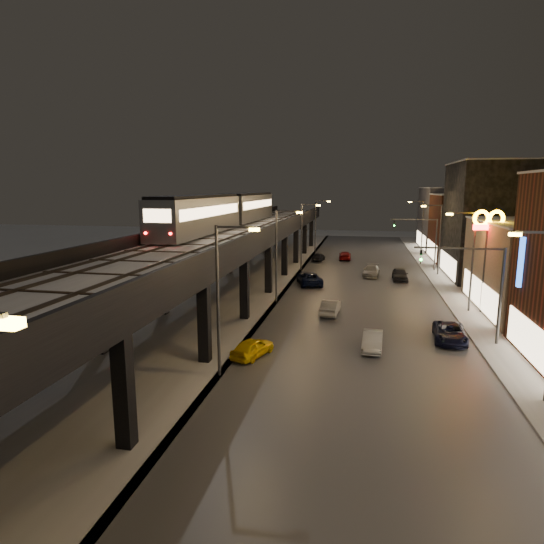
{
  "coord_description": "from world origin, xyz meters",
  "views": [
    {
      "loc": [
        7.4,
        -11.39,
        11.04
      ],
      "look_at": [
        0.98,
        20.58,
        5.0
      ],
      "focal_mm": 30.0,
      "sensor_mm": 36.0,
      "label": 1
    }
  ],
  "objects_px": {
    "car_near_white": "(330,308)",
    "car_onc_dark": "(450,333)",
    "car_far_white": "(318,257)",
    "car_onc_red": "(400,275)",
    "car_taxi": "(252,348)",
    "car_mid_silver": "(309,279)",
    "car_onc_silver": "(372,341)",
    "car_onc_white": "(371,271)",
    "car_mid_dark": "(345,256)",
    "subway_train": "(228,210)"
  },
  "relations": [
    {
      "from": "car_near_white",
      "to": "car_far_white",
      "type": "bearing_deg",
      "value": -78.61
    },
    {
      "from": "car_onc_white",
      "to": "car_mid_dark",
      "type": "bearing_deg",
      "value": 112.24
    },
    {
      "from": "car_mid_dark",
      "to": "subway_train",
      "type": "bearing_deg",
      "value": 52.6
    },
    {
      "from": "car_onc_silver",
      "to": "car_taxi",
      "type": "bearing_deg",
      "value": -155.64
    },
    {
      "from": "car_far_white",
      "to": "car_onc_white",
      "type": "relative_size",
      "value": 0.8
    },
    {
      "from": "car_taxi",
      "to": "car_onc_silver",
      "type": "xyz_separation_m",
      "value": [
        7.8,
        2.99,
        -0.01
      ]
    },
    {
      "from": "car_mid_silver",
      "to": "car_onc_silver",
      "type": "relative_size",
      "value": 1.41
    },
    {
      "from": "car_onc_silver",
      "to": "car_onc_red",
      "type": "bearing_deg",
      "value": 85.13
    },
    {
      "from": "car_taxi",
      "to": "car_near_white",
      "type": "bearing_deg",
      "value": -91.84
    },
    {
      "from": "car_mid_silver",
      "to": "car_onc_white",
      "type": "xyz_separation_m",
      "value": [
        7.1,
        6.57,
        -0.07
      ]
    },
    {
      "from": "car_mid_silver",
      "to": "subway_train",
      "type": "bearing_deg",
      "value": -23.49
    },
    {
      "from": "car_onc_silver",
      "to": "car_onc_dark",
      "type": "distance_m",
      "value": 6.2
    },
    {
      "from": "subway_train",
      "to": "car_mid_dark",
      "type": "relative_size",
      "value": 8.8
    },
    {
      "from": "subway_train",
      "to": "car_onc_white",
      "type": "distance_m",
      "value": 19.54
    },
    {
      "from": "car_near_white",
      "to": "car_onc_red",
      "type": "relative_size",
      "value": 0.92
    },
    {
      "from": "car_mid_dark",
      "to": "car_onc_red",
      "type": "relative_size",
      "value": 1.01
    },
    {
      "from": "car_mid_dark",
      "to": "car_far_white",
      "type": "xyz_separation_m",
      "value": [
        -3.94,
        -1.85,
        -0.0
      ]
    },
    {
      "from": "car_near_white",
      "to": "car_onc_red",
      "type": "height_order",
      "value": "car_onc_red"
    },
    {
      "from": "car_mid_silver",
      "to": "car_far_white",
      "type": "xyz_separation_m",
      "value": [
        -0.67,
        17.71,
        -0.11
      ]
    },
    {
      "from": "subway_train",
      "to": "car_far_white",
      "type": "height_order",
      "value": "subway_train"
    },
    {
      "from": "car_onc_dark",
      "to": "car_onc_white",
      "type": "height_order",
      "value": "car_onc_white"
    },
    {
      "from": "car_far_white",
      "to": "car_onc_red",
      "type": "bearing_deg",
      "value": 137.06
    },
    {
      "from": "car_near_white",
      "to": "car_onc_dark",
      "type": "xyz_separation_m",
      "value": [
        9.03,
        -5.54,
        0.0
      ]
    },
    {
      "from": "car_mid_silver",
      "to": "car_onc_silver",
      "type": "bearing_deg",
      "value": 92.02
    },
    {
      "from": "subway_train",
      "to": "car_near_white",
      "type": "relative_size",
      "value": 9.64
    },
    {
      "from": "subway_train",
      "to": "car_onc_red",
      "type": "xyz_separation_m",
      "value": [
        20.46,
        3.37,
        -7.75
      ]
    },
    {
      "from": "car_mid_silver",
      "to": "car_onc_red",
      "type": "height_order",
      "value": "car_onc_red"
    },
    {
      "from": "car_onc_red",
      "to": "car_mid_silver",
      "type": "bearing_deg",
      "value": -156.43
    },
    {
      "from": "car_near_white",
      "to": "car_mid_dark",
      "type": "bearing_deg",
      "value": -86.12
    },
    {
      "from": "car_near_white",
      "to": "car_onc_red",
      "type": "distance_m",
      "value": 18.23
    },
    {
      "from": "car_near_white",
      "to": "car_onc_dark",
      "type": "height_order",
      "value": "car_onc_dark"
    },
    {
      "from": "car_onc_dark",
      "to": "car_onc_red",
      "type": "xyz_separation_m",
      "value": [
        -1.89,
        22.31,
        0.08
      ]
    },
    {
      "from": "car_near_white",
      "to": "car_mid_dark",
      "type": "distance_m",
      "value": 31.72
    },
    {
      "from": "car_near_white",
      "to": "car_mid_dark",
      "type": "height_order",
      "value": "car_near_white"
    },
    {
      "from": "car_onc_dark",
      "to": "car_taxi",
      "type": "bearing_deg",
      "value": -152.13
    },
    {
      "from": "car_onc_silver",
      "to": "car_onc_white",
      "type": "height_order",
      "value": "car_onc_white"
    },
    {
      "from": "car_near_white",
      "to": "car_far_white",
      "type": "xyz_separation_m",
      "value": [
        -3.98,
        29.86,
        -0.03
      ]
    },
    {
      "from": "car_mid_dark",
      "to": "car_onc_white",
      "type": "xyz_separation_m",
      "value": [
        3.83,
        -12.99,
        0.04
      ]
    },
    {
      "from": "subway_train",
      "to": "car_mid_silver",
      "type": "relative_size",
      "value": 7.24
    },
    {
      "from": "car_taxi",
      "to": "car_onc_red",
      "type": "relative_size",
      "value": 0.85
    },
    {
      "from": "car_onc_white",
      "to": "car_onc_silver",
      "type": "bearing_deg",
      "value": -84.82
    },
    {
      "from": "car_taxi",
      "to": "car_onc_white",
      "type": "xyz_separation_m",
      "value": [
        8.1,
        30.04,
        0.04
      ]
    },
    {
      "from": "subway_train",
      "to": "car_onc_dark",
      "type": "distance_m",
      "value": 30.32
    },
    {
      "from": "car_mid_silver",
      "to": "car_mid_dark",
      "type": "bearing_deg",
      "value": -115.86
    },
    {
      "from": "car_mid_silver",
      "to": "car_onc_red",
      "type": "xyz_separation_m",
      "value": [
        10.46,
        4.62,
        0.0
      ]
    },
    {
      "from": "car_far_white",
      "to": "car_onc_red",
      "type": "distance_m",
      "value": 17.18
    },
    {
      "from": "car_taxi",
      "to": "car_onc_dark",
      "type": "height_order",
      "value": "car_onc_dark"
    },
    {
      "from": "car_near_white",
      "to": "car_far_white",
      "type": "distance_m",
      "value": 30.13
    },
    {
      "from": "car_onc_dark",
      "to": "car_far_white",
      "type": "bearing_deg",
      "value": 114.62
    },
    {
      "from": "subway_train",
      "to": "car_mid_silver",
      "type": "distance_m",
      "value": 12.71
    }
  ]
}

